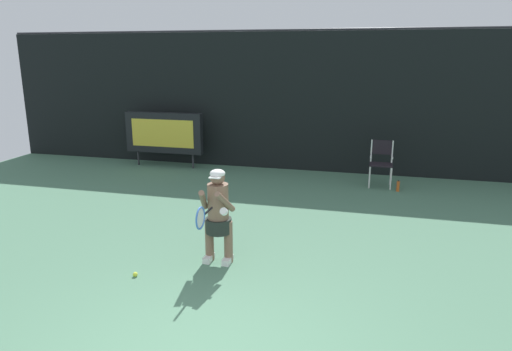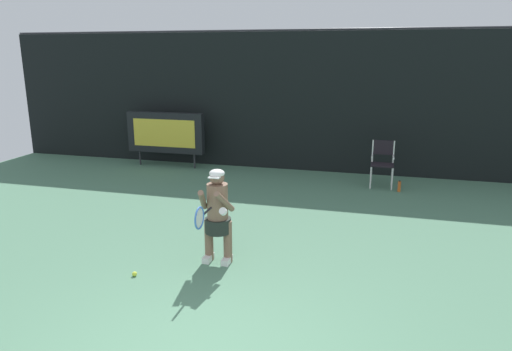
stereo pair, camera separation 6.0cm
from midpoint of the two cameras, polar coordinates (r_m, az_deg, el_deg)
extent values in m
cube|color=black|center=(12.36, 7.87, 8.74)|extent=(18.00, 0.12, 3.60)
cylinder|color=#38383D|center=(12.31, 8.18, 17.24)|extent=(18.00, 0.05, 0.05)
cube|color=black|center=(13.07, -10.85, 5.17)|extent=(2.20, 0.20, 1.10)
cube|color=gold|center=(12.97, -11.06, 5.09)|extent=(1.80, 0.01, 0.75)
cylinder|color=#2D2D33|center=(13.58, -13.84, 2.13)|extent=(0.05, 0.05, 0.40)
cylinder|color=#2D2D33|center=(12.88, -7.38, 1.77)|extent=(0.05, 0.05, 0.40)
cylinder|color=white|center=(11.13, 13.97, -0.27)|extent=(0.04, 0.04, 0.52)
cylinder|color=white|center=(11.14, 16.42, -0.43)|extent=(0.04, 0.04, 0.52)
cylinder|color=white|center=(11.53, 14.02, 0.23)|extent=(0.04, 0.04, 0.52)
cylinder|color=white|center=(11.53, 16.40, 0.07)|extent=(0.04, 0.04, 0.52)
cube|color=black|center=(11.26, 15.30, 1.26)|extent=(0.52, 0.44, 0.03)
cylinder|color=white|center=(11.41, 14.19, 2.86)|extent=(0.04, 0.04, 0.56)
cylinder|color=white|center=(11.41, 16.59, 2.70)|extent=(0.04, 0.04, 0.56)
cube|color=black|center=(11.39, 15.43, 3.32)|extent=(0.48, 0.02, 0.34)
cylinder|color=white|center=(11.22, 14.15, 2.36)|extent=(0.04, 0.44, 0.04)
cylinder|color=white|center=(11.23, 16.59, 2.20)|extent=(0.04, 0.44, 0.04)
cylinder|color=#D25D23|center=(11.10, 17.23, -1.30)|extent=(0.07, 0.07, 0.24)
cylinder|color=black|center=(11.06, 17.28, -0.64)|extent=(0.03, 0.03, 0.03)
cube|color=white|center=(7.21, -5.61, -9.99)|extent=(0.11, 0.26, 0.09)
cube|color=white|center=(7.11, -3.31, -10.28)|extent=(0.11, 0.26, 0.09)
cylinder|color=brown|center=(7.14, -5.52, -7.80)|extent=(0.13, 0.13, 0.65)
cylinder|color=brown|center=(7.04, -3.21, -8.06)|extent=(0.13, 0.13, 0.65)
cylinder|color=black|center=(7.00, -4.42, -6.07)|extent=(0.39, 0.39, 0.22)
cylinder|color=brown|center=(6.88, -4.47, -3.28)|extent=(0.31, 0.31, 0.56)
sphere|color=brown|center=(6.78, -4.54, -0.23)|extent=(0.22, 0.22, 0.22)
ellipsoid|color=white|center=(6.76, -4.55, 0.26)|extent=(0.22, 0.22, 0.12)
cube|color=white|center=(6.68, -4.83, -0.21)|extent=(0.17, 0.12, 0.02)
cylinder|color=brown|center=(6.77, -6.28, -2.98)|extent=(0.19, 0.46, 0.40)
cylinder|color=brown|center=(6.66, -3.62, -3.22)|extent=(0.19, 0.46, 0.40)
cylinder|color=white|center=(6.58, -3.78, -4.40)|extent=(0.13, 0.13, 0.11)
cylinder|color=black|center=(6.55, -5.66, -4.31)|extent=(0.03, 0.28, 0.03)
torus|color=#3565BB|center=(6.28, -6.65, -5.17)|extent=(0.02, 0.31, 0.31)
ellipsoid|color=silver|center=(6.28, -6.65, -5.17)|extent=(0.01, 0.26, 0.26)
sphere|color=#CCDB3D|center=(6.93, -14.36, -11.56)|extent=(0.07, 0.07, 0.07)
camera|label=1|loc=(0.03, -89.33, 0.17)|focal=32.78mm
camera|label=2|loc=(0.03, 90.67, -0.17)|focal=32.78mm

